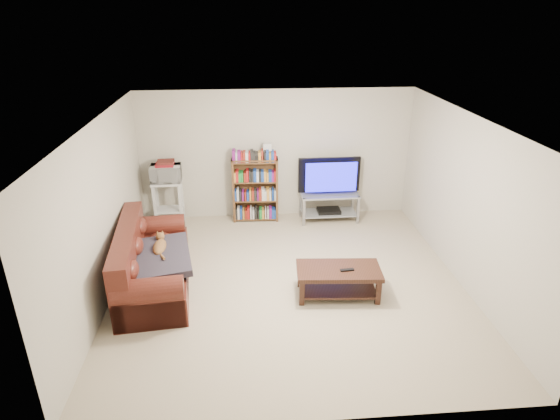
{
  "coord_description": "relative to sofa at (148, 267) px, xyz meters",
  "views": [
    {
      "loc": [
        -0.61,
        -5.82,
        3.73
      ],
      "look_at": [
        -0.1,
        0.4,
        1.0
      ],
      "focal_mm": 30.0,
      "sensor_mm": 36.0,
      "label": 1
    }
  ],
  "objects": [
    {
      "name": "coffee_table",
      "position": [
        2.66,
        -0.44,
        -0.03
      ],
      "size": [
        1.19,
        0.66,
        0.42
      ],
      "rotation": [
        0.0,
        0.0,
        -0.07
      ],
      "color": "black",
      "rests_on": "floor"
    },
    {
      "name": "wall_back",
      "position": [
        2.01,
        2.41,
        0.88
      ],
      "size": [
        5.0,
        0.0,
        5.0
      ],
      "primitive_type": "plane",
      "rotation": [
        1.57,
        0.0,
        0.0
      ],
      "color": "beige",
      "rests_on": "ground"
    },
    {
      "name": "dvd_player",
      "position": [
        2.97,
        2.06,
        -0.13
      ],
      "size": [
        0.43,
        0.3,
        0.06
      ],
      "primitive_type": "cube",
      "rotation": [
        0.0,
        0.0,
        0.01
      ],
      "color": "black",
      "rests_on": "tv_stand"
    },
    {
      "name": "television",
      "position": [
        2.97,
        2.06,
        0.55
      ],
      "size": [
        1.15,
        0.16,
        0.66
      ],
      "primitive_type": "imported",
      "rotation": [
        0.0,
        0.0,
        3.15
      ],
      "color": "black",
      "rests_on": "tv_stand"
    },
    {
      "name": "microwave_stand",
      "position": [
        0.02,
        2.1,
        0.23
      ],
      "size": [
        0.54,
        0.4,
        0.85
      ],
      "rotation": [
        0.0,
        0.0,
        0.02
      ],
      "color": "silver",
      "rests_on": "floor"
    },
    {
      "name": "cat",
      "position": [
        0.18,
        0.07,
        0.28
      ],
      "size": [
        0.29,
        0.6,
        0.17
      ],
      "primitive_type": null,
      "rotation": [
        0.0,
        0.0,
        0.1
      ],
      "color": "brown",
      "rests_on": "sofa"
    },
    {
      "name": "microwave",
      "position": [
        0.02,
        2.1,
        0.68
      ],
      "size": [
        0.53,
        0.37,
        0.29
      ],
      "primitive_type": "imported",
      "rotation": [
        0.0,
        0.0,
        0.02
      ],
      "color": "silver",
      "rests_on": "microwave_stand"
    },
    {
      "name": "game_boxes",
      "position": [
        0.02,
        2.1,
        0.85
      ],
      "size": [
        0.32,
        0.28,
        0.05
      ],
      "primitive_type": "cube",
      "rotation": [
        0.0,
        0.0,
        0.02
      ],
      "color": "maroon",
      "rests_on": "microwave"
    },
    {
      "name": "floor",
      "position": [
        2.01,
        -0.09,
        -0.32
      ],
      "size": [
        5.0,
        5.0,
        0.0
      ],
      "primitive_type": "plane",
      "color": "#C4B292",
      "rests_on": "ground"
    },
    {
      "name": "sofa",
      "position": [
        0.0,
        0.0,
        0.0
      ],
      "size": [
        1.12,
        2.21,
        0.91
      ],
      "rotation": [
        0.0,
        0.0,
        0.1
      ],
      "color": "#511D14",
      "rests_on": "floor"
    },
    {
      "name": "wall_right",
      "position": [
        4.51,
        -0.09,
        0.88
      ],
      "size": [
        0.0,
        5.0,
        5.0
      ],
      "primitive_type": "plane",
      "rotation": [
        1.57,
        0.0,
        -1.57
      ],
      "color": "beige",
      "rests_on": "ground"
    },
    {
      "name": "wall_front",
      "position": [
        2.01,
        -2.59,
        0.88
      ],
      "size": [
        5.0,
        0.0,
        5.0
      ],
      "primitive_type": "plane",
      "rotation": [
        -1.57,
        0.0,
        0.0
      ],
      "color": "beige",
      "rests_on": "ground"
    },
    {
      "name": "remote",
      "position": [
        2.76,
        -0.5,
        0.11
      ],
      "size": [
        0.19,
        0.07,
        0.02
      ],
      "primitive_type": "cube",
      "rotation": [
        0.0,
        0.0,
        0.08
      ],
      "color": "black",
      "rests_on": "coffee_table"
    },
    {
      "name": "wall_left",
      "position": [
        -0.49,
        -0.09,
        0.88
      ],
      "size": [
        0.0,
        5.0,
        5.0
      ],
      "primitive_type": "plane",
      "rotation": [
        1.57,
        0.0,
        1.57
      ],
      "color": "beige",
      "rests_on": "ground"
    },
    {
      "name": "shelf_clutter",
      "position": [
        1.7,
        2.2,
        1.0
      ],
      "size": [
        0.62,
        0.2,
        0.28
      ],
      "rotation": [
        0.0,
        0.0,
        -0.04
      ],
      "color": "silver",
      "rests_on": "bookshelf"
    },
    {
      "name": "bookshelf",
      "position": [
        1.6,
        2.19,
        0.3
      ],
      "size": [
        0.85,
        0.29,
        1.21
      ],
      "rotation": [
        0.0,
        0.0,
        -0.04
      ],
      "color": "brown",
      "rests_on": "floor"
    },
    {
      "name": "tv_stand",
      "position": [
        2.97,
        2.06,
        0.04
      ],
      "size": [
        1.07,
        0.49,
        0.53
      ],
      "rotation": [
        0.0,
        0.0,
        0.01
      ],
      "color": "#999EA3",
      "rests_on": "floor"
    },
    {
      "name": "blanket",
      "position": [
        0.2,
        -0.13,
        0.22
      ],
      "size": [
        1.0,
        1.2,
        0.19
      ],
      "primitive_type": "cube",
      "rotation": [
        0.05,
        -0.04,
        0.18
      ],
      "color": "#312C38",
      "rests_on": "sofa"
    },
    {
      "name": "ceiling",
      "position": [
        2.01,
        -0.09,
        2.08
      ],
      "size": [
        5.0,
        5.0,
        0.0
      ],
      "primitive_type": "plane",
      "rotation": [
        3.14,
        0.0,
        0.0
      ],
      "color": "white",
      "rests_on": "ground"
    }
  ]
}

